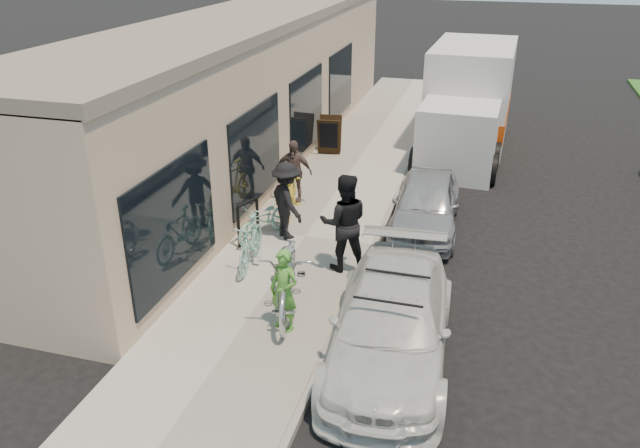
# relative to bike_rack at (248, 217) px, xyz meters

# --- Properties ---
(ground) EXTENTS (120.00, 120.00, 0.00)m
(ground) POSITION_rel_bike_rack_xyz_m (3.08, -2.39, -0.73)
(ground) COLOR black
(ground) RESTS_ON ground
(sidewalk) EXTENTS (3.00, 34.00, 0.15)m
(sidewalk) POSITION_rel_bike_rack_xyz_m (1.08, 0.61, -0.66)
(sidewalk) COLOR #A6A296
(sidewalk) RESTS_ON ground
(curb) EXTENTS (0.12, 34.00, 0.13)m
(curb) POSITION_rel_bike_rack_xyz_m (2.63, 0.61, -0.67)
(curb) COLOR gray
(curb) RESTS_ON ground
(storefront) EXTENTS (3.60, 20.00, 4.22)m
(storefront) POSITION_rel_bike_rack_xyz_m (-2.16, 5.60, 1.39)
(storefront) COLOR #C8AA8B
(storefront) RESTS_ON ground
(bike_rack) EXTENTS (0.27, 0.66, 0.97)m
(bike_rack) POSITION_rel_bike_rack_xyz_m (0.00, 0.00, 0.00)
(bike_rack) COLOR black
(bike_rack) RESTS_ON sidewalk
(sandwich_board) EXTENTS (0.76, 0.76, 1.11)m
(sandwich_board) POSITION_rel_bike_rack_xyz_m (0.10, 6.29, -0.01)
(sandwich_board) COLOR black
(sandwich_board) RESTS_ON sidewalk
(sedan_white) EXTENTS (2.15, 4.64, 1.35)m
(sedan_white) POSITION_rel_bike_rack_xyz_m (3.62, -2.98, -0.08)
(sedan_white) COLOR silver
(sedan_white) RESTS_ON ground
(sedan_silver) EXTENTS (1.64, 3.72, 1.24)m
(sedan_silver) POSITION_rel_bike_rack_xyz_m (3.54, 2.05, -0.11)
(sedan_silver) COLOR #A8A9AE
(sedan_silver) RESTS_ON ground
(moving_truck) EXTENTS (2.61, 6.47, 3.14)m
(moving_truck) POSITION_rel_bike_rack_xyz_m (3.98, 8.48, 0.66)
(moving_truck) COLOR silver
(moving_truck) RESTS_ON ground
(tandem_bike) EXTENTS (1.46, 2.64, 1.32)m
(tandem_bike) POSITION_rel_bike_rack_xyz_m (1.66, -2.22, 0.07)
(tandem_bike) COLOR #B6B6B8
(tandem_bike) RESTS_ON sidewalk
(woman_rider) EXTENTS (0.62, 0.50, 1.46)m
(woman_rider) POSITION_rel_bike_rack_xyz_m (1.80, -2.86, 0.15)
(woman_rider) COLOR #4C9531
(woman_rider) RESTS_ON sidewalk
(man_standing) EXTENTS (1.15, 1.01, 1.99)m
(man_standing) POSITION_rel_bike_rack_xyz_m (2.25, -0.55, 0.41)
(man_standing) COLOR black
(man_standing) RESTS_ON sidewalk
(cruiser_bike_a) EXTENTS (0.65, 1.70, 0.99)m
(cruiser_bike_a) POSITION_rel_bike_rack_xyz_m (0.42, -0.92, -0.09)
(cruiser_bike_a) COLOR #7CB9A8
(cruiser_bike_a) RESTS_ON sidewalk
(cruiser_bike_b) EXTENTS (1.08, 1.73, 0.86)m
(cruiser_bike_b) POSITION_rel_bike_rack_xyz_m (0.25, 0.30, -0.15)
(cruiser_bike_b) COLOR #7CB9A8
(cruiser_bike_b) RESTS_ON sidewalk
(cruiser_bike_c) EXTENTS (0.91, 1.92, 1.11)m
(cruiser_bike_c) POSITION_rel_bike_rack_xyz_m (0.38, 1.74, -0.03)
(cruiser_bike_c) COLOR gold
(cruiser_bike_c) RESTS_ON sidewalk
(bystander_a) EXTENTS (1.24, 1.23, 1.72)m
(bystander_a) POSITION_rel_bike_rack_xyz_m (0.72, 0.49, 0.28)
(bystander_a) COLOR black
(bystander_a) RESTS_ON sidewalk
(bystander_b) EXTENTS (0.95, 0.43, 1.59)m
(bystander_b) POSITION_rel_bike_rack_xyz_m (0.24, 2.40, 0.21)
(bystander_b) COLOR brown
(bystander_b) RESTS_ON sidewalk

